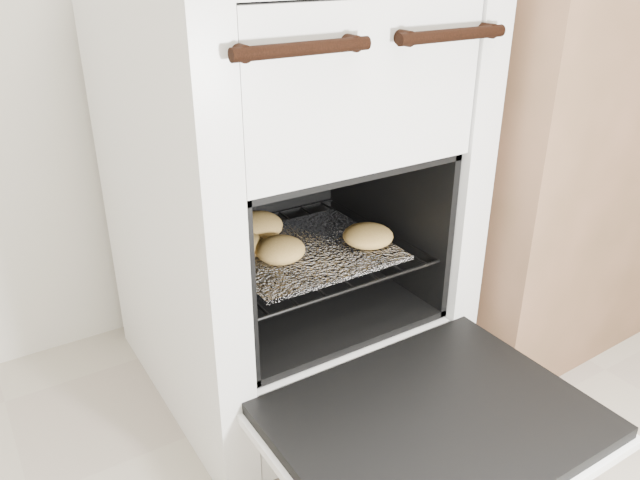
% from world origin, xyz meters
% --- Properties ---
extents(stove, '(0.64, 0.71, 0.98)m').
position_xyz_m(stove, '(-0.02, 1.14, 0.48)').
color(stove, silver).
rests_on(stove, ground).
extents(oven_door, '(0.58, 0.45, 0.04)m').
position_xyz_m(oven_door, '(-0.02, 0.60, 0.21)').
color(oven_door, black).
rests_on(oven_door, stove).
extents(oven_rack, '(0.47, 0.45, 0.01)m').
position_xyz_m(oven_rack, '(-0.02, 1.07, 0.37)').
color(oven_rack, black).
rests_on(oven_rack, stove).
extents(foil_sheet, '(0.36, 0.32, 0.01)m').
position_xyz_m(foil_sheet, '(-0.02, 1.05, 0.38)').
color(foil_sheet, white).
rests_on(foil_sheet, oven_rack).
extents(baked_rolls, '(0.39, 0.32, 0.06)m').
position_xyz_m(baked_rolls, '(-0.05, 1.08, 0.41)').
color(baked_rolls, tan).
rests_on(baked_rolls, foil_sheet).
extents(counter, '(1.03, 0.70, 1.00)m').
position_xyz_m(counter, '(0.83, 1.08, 0.50)').
color(counter, brown).
rests_on(counter, ground).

